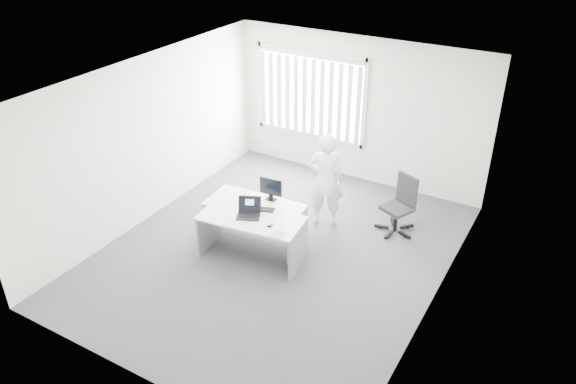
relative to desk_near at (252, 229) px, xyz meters
The scene contains 18 objects.
ground 0.65m from the desk_near, 46.50° to the left, with size 6.00×6.00×0.00m, color #515158.
wall_back 3.41m from the desk_near, 85.30° to the left, with size 5.00×0.02×2.80m, color silver.
wall_front 2.87m from the desk_near, 84.32° to the right, with size 5.00×0.02×2.80m, color silver.
wall_left 2.41m from the desk_near, behind, with size 0.02×6.00×2.80m, color silver.
wall_right 2.92m from the desk_near, ahead, with size 0.02×6.00×2.80m, color silver.
ceiling 2.31m from the desk_near, 46.50° to the left, with size 5.00×6.00×0.02m, color silver.
window 3.48m from the desk_near, 102.67° to the left, with size 2.32×0.06×1.76m, color silver.
blinds 3.42m from the desk_near, 102.91° to the left, with size 2.20×0.10×1.50m, color silver, non-canonical shape.
desk_near is the anchor object (origin of this frame).
desk_far 0.43m from the desk_near, 115.70° to the left, with size 1.59×0.81×0.71m.
office_chair 2.53m from the desk_near, 47.80° to the left, with size 0.74×0.74×0.99m.
person 1.58m from the desk_near, 70.34° to the left, with size 0.61×0.40×1.66m, color silver.
laptop 0.34m from the desk_near, 169.56° to the right, with size 0.35×0.31×0.27m, color black, non-canonical shape.
paper_sheet 0.42m from the desk_near, ahead, with size 0.29×0.21×0.00m, color silver.
mouse 0.44m from the desk_near, ahead, with size 0.06×0.09×0.04m, color silver, non-canonical shape.
booklet 0.66m from the desk_near, 20.41° to the right, with size 0.15×0.20×0.01m, color white.
keyboard 0.33m from the desk_near, 96.08° to the left, with size 0.48×0.16×0.02m, color black.
monitor 0.74m from the desk_near, 93.17° to the left, with size 0.38×0.11×0.38m, color black, non-canonical shape.
Camera 1 is at (3.82, -6.25, 5.19)m, focal length 35.00 mm.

